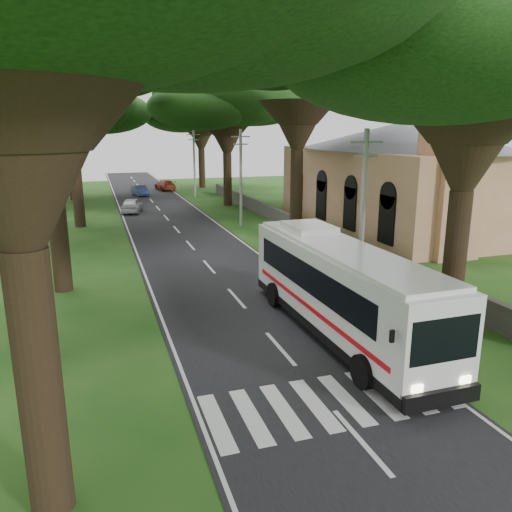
{
  "coord_description": "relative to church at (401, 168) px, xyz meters",
  "views": [
    {
      "loc": [
        -6.14,
        -14.05,
        7.92
      ],
      "look_at": [
        0.82,
        7.46,
        2.2
      ],
      "focal_mm": 35.0,
      "sensor_mm": 36.0,
      "label": 1
    }
  ],
  "objects": [
    {
      "name": "tree_r_near",
      "position": [
        -10.36,
        -19.55,
        6.45
      ],
      "size": [
        15.24,
        15.24,
        14.69
      ],
      "color": "black",
      "rests_on": "ground"
    },
    {
      "name": "distant_car_b",
      "position": [
        -18.66,
        27.5,
        -4.24
      ],
      "size": [
        2.06,
        4.06,
        1.28
      ],
      "primitive_type": "imported",
      "rotation": [
        0.0,
        0.0,
        0.19
      ],
      "color": "navy",
      "rests_on": "road"
    },
    {
      "name": "road",
      "position": [
        -17.86,
        3.45,
        -4.9
      ],
      "size": [
        8.0,
        120.0,
        0.04
      ],
      "primitive_type": "cube",
      "color": "black",
      "rests_on": "ground"
    },
    {
      "name": "property_wall",
      "position": [
        -8.86,
        2.45,
        -4.31
      ],
      "size": [
        0.35,
        50.0,
        1.2
      ],
      "primitive_type": "cube",
      "color": "#383533",
      "rests_on": "ground"
    },
    {
      "name": "tree_l_midb",
      "position": [
        -25.36,
        8.45,
        8.05
      ],
      "size": [
        13.59,
        13.59,
        16.03
      ],
      "color": "black",
      "rests_on": "ground"
    },
    {
      "name": "pole_far",
      "position": [
        -12.36,
        24.45,
        -0.73
      ],
      "size": [
        1.6,
        0.24,
        8.0
      ],
      "color": "gray",
      "rests_on": "ground"
    },
    {
      "name": "distant_car_a",
      "position": [
        -20.63,
        14.53,
        -4.15
      ],
      "size": [
        2.59,
        4.52,
        1.45
      ],
      "primitive_type": "imported",
      "rotation": [
        0.0,
        0.0,
        2.92
      ],
      "color": "#ADADB2",
      "rests_on": "road"
    },
    {
      "name": "tree_l_mida",
      "position": [
        -25.86,
        -9.55,
        7.13
      ],
      "size": [
        12.55,
        12.55,
        14.92
      ],
      "color": "black",
      "rests_on": "ground"
    },
    {
      "name": "distant_car_c",
      "position": [
        -14.86,
        32.55,
        -4.19
      ],
      "size": [
        2.57,
        4.97,
        1.38
      ],
      "primitive_type": "imported",
      "rotation": [
        0.0,
        0.0,
        3.28
      ],
      "color": "maroon",
      "rests_on": "road"
    },
    {
      "name": "ground",
      "position": [
        -17.86,
        -21.55,
        -4.91
      ],
      "size": [
        140.0,
        140.0,
        0.0
      ],
      "primitive_type": "plane",
      "color": "#184513",
      "rests_on": "ground"
    },
    {
      "name": "tree_r_mida",
      "position": [
        -9.86,
        -1.55,
        8.3
      ],
      "size": [
        12.5,
        12.5,
        16.12
      ],
      "color": "black",
      "rests_on": "ground"
    },
    {
      "name": "tree_l_far",
      "position": [
        -26.36,
        26.45,
        5.55
      ],
      "size": [
        16.17,
        16.17,
        13.95
      ],
      "color": "black",
      "rests_on": "ground"
    },
    {
      "name": "pedestrian",
      "position": [
        -25.89,
        -17.47,
        -4.12
      ],
      "size": [
        0.44,
        0.61,
        1.58
      ],
      "primitive_type": "imported",
      "rotation": [
        0.0,
        0.0,
        1.68
      ],
      "color": "black",
      "rests_on": "ground"
    },
    {
      "name": "tree_r_midb",
      "position": [
        -10.36,
        16.45,
        6.26
      ],
      "size": [
        15.18,
        15.18,
        14.48
      ],
      "color": "black",
      "rests_on": "ground"
    },
    {
      "name": "tree_r_far",
      "position": [
        -9.36,
        34.45,
        5.88
      ],
      "size": [
        14.65,
        14.65,
        13.99
      ],
      "color": "black",
      "rests_on": "ground"
    },
    {
      "name": "pole_near",
      "position": [
        -12.36,
        -15.55,
        -0.73
      ],
      "size": [
        1.6,
        0.24,
        8.0
      ],
      "color": "gray",
      "rests_on": "ground"
    },
    {
      "name": "coach_bus",
      "position": [
        -15.16,
        -18.9,
        -2.96
      ],
      "size": [
        3.0,
        12.3,
        3.62
      ],
      "rotation": [
        0.0,
        0.0,
        0.01
      ],
      "color": "silver",
      "rests_on": "ground"
    },
    {
      "name": "crosswalk",
      "position": [
        -17.86,
        -23.55,
        -4.91
      ],
      "size": [
        8.0,
        3.0,
        0.01
      ],
      "primitive_type": "cube",
      "color": "silver",
      "rests_on": "ground"
    },
    {
      "name": "pole_mid",
      "position": [
        -12.36,
        4.45,
        -0.73
      ],
      "size": [
        1.6,
        0.24,
        8.0
      ],
      "color": "gray",
      "rests_on": "ground"
    },
    {
      "name": "church",
      "position": [
        0.0,
        0.0,
        0.0
      ],
      "size": [
        14.0,
        24.0,
        11.6
      ],
      "color": "tan",
      "rests_on": "ground"
    }
  ]
}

